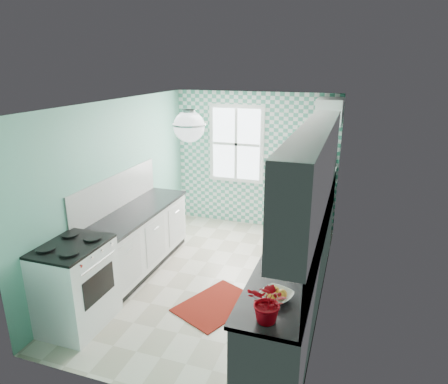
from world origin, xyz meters
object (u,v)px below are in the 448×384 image
(fridge, at_px, (311,201))
(microwave, at_px, (315,150))
(sink, at_px, (309,214))
(stove, at_px, (75,284))
(fruit_bowl, at_px, (276,296))
(ceiling_light, at_px, (189,126))
(potted_plant, at_px, (269,302))

(fridge, relative_size, microwave, 2.78)
(fridge, distance_m, sink, 1.18)
(stove, xyz_separation_m, microwave, (2.31, 3.27, 1.08))
(fridge, relative_size, fruit_bowl, 5.14)
(ceiling_light, height_order, stove, ceiling_light)
(ceiling_light, relative_size, fruit_bowl, 1.23)
(fruit_bowl, bearing_deg, microwave, 91.49)
(potted_plant, relative_size, microwave, 0.71)
(potted_plant, bearing_deg, sink, 89.92)
(ceiling_light, xyz_separation_m, microwave, (1.11, 2.58, -0.71))
(fridge, xyz_separation_m, stove, (-2.31, -3.27, -0.20))
(ceiling_light, distance_m, stove, 2.26)
(stove, distance_m, fruit_bowl, 2.45)
(potted_plant, xyz_separation_m, microwave, (-0.09, 3.80, 0.48))
(fruit_bowl, bearing_deg, fridge, 91.49)
(sink, bearing_deg, ceiling_light, -126.64)
(ceiling_light, bearing_deg, microwave, 66.73)
(fridge, distance_m, microwave, 0.88)
(ceiling_light, height_order, sink, ceiling_light)
(fridge, bearing_deg, fruit_bowl, -86.20)
(fridge, height_order, sink, fridge)
(microwave, bearing_deg, ceiling_light, 66.46)
(ceiling_light, distance_m, fridge, 3.23)
(fridge, relative_size, sink, 2.75)
(fridge, bearing_deg, sink, -83.07)
(ceiling_light, xyz_separation_m, fridge, (1.11, 2.58, -1.59))
(ceiling_light, relative_size, fridge, 0.24)
(stove, relative_size, potted_plant, 2.73)
(ceiling_light, bearing_deg, potted_plant, -45.50)
(sink, bearing_deg, potted_plant, -86.36)
(ceiling_light, relative_size, sink, 0.66)
(stove, height_order, sink, sink)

